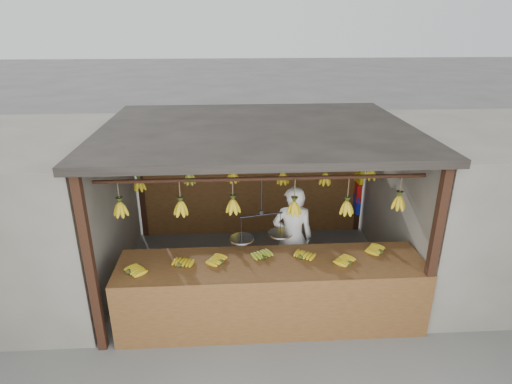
{
  "coord_description": "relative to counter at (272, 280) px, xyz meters",
  "views": [
    {
      "loc": [
        -0.37,
        -5.78,
        3.78
      ],
      "look_at": [
        0.0,
        0.3,
        1.3
      ],
      "focal_mm": 30.0,
      "sensor_mm": 36.0,
      "label": 1
    }
  ],
  "objects": [
    {
      "name": "vendor",
      "position": [
        0.39,
        0.93,
        0.09
      ],
      "size": [
        0.61,
        0.42,
        1.62
      ],
      "primitive_type": "imported",
      "rotation": [
        0.0,
        0.0,
        3.08
      ],
      "color": "white",
      "rests_on": "ground"
    },
    {
      "name": "balance_scale",
      "position": [
        -0.12,
        0.24,
        0.54
      ],
      "size": [
        0.8,
        0.41,
        0.79
      ],
      "color": "black",
      "rests_on": "ground"
    },
    {
      "name": "neighbor_right",
      "position": [
        3.49,
        1.24,
        0.43
      ],
      "size": [
        3.0,
        3.0,
        2.3
      ],
      "primitive_type": "cube",
      "color": "slate",
      "rests_on": "ground"
    },
    {
      "name": "counter",
      "position": [
        0.0,
        0.0,
        0.0
      ],
      "size": [
        3.92,
        0.89,
        0.96
      ],
      "color": "brown",
      "rests_on": "ground"
    },
    {
      "name": "stall",
      "position": [
        -0.11,
        1.57,
        1.25
      ],
      "size": [
        4.3,
        3.3,
        2.4
      ],
      "color": "black",
      "rests_on": "ground"
    },
    {
      "name": "hanging_bananas",
      "position": [
        -0.1,
        1.23,
        0.91
      ],
      "size": [
        3.63,
        2.26,
        0.39
      ],
      "color": "gold",
      "rests_on": "ground"
    },
    {
      "name": "neighbor_left",
      "position": [
        -3.71,
        1.24,
        0.43
      ],
      "size": [
        3.0,
        3.0,
        2.3
      ],
      "primitive_type": "cube",
      "color": "slate",
      "rests_on": "ground"
    },
    {
      "name": "ground",
      "position": [
        -0.11,
        1.24,
        -0.72
      ],
      "size": [
        80.0,
        80.0,
        0.0
      ],
      "primitive_type": "plane",
      "color": "#5B5B57"
    },
    {
      "name": "bag_bundles",
      "position": [
        1.83,
        2.59,
        0.3
      ],
      "size": [
        0.08,
        0.26,
        1.23
      ],
      "color": "#199926",
      "rests_on": "ground"
    }
  ]
}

